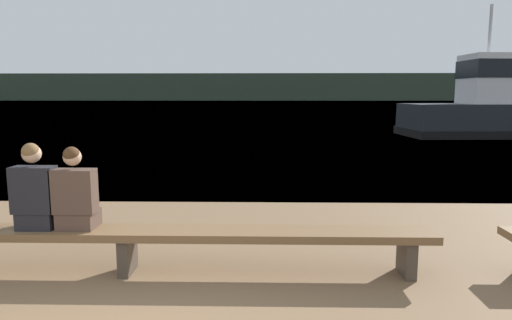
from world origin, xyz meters
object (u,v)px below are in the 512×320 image
at_px(person_left, 35,193).
at_px(person_right, 75,195).
at_px(tugboat_red, 484,111).
at_px(bench_main, 127,237).

distance_m(person_left, person_right, 0.44).
height_order(person_right, tugboat_red, tugboat_red).
height_order(person_left, person_right, person_left).
relative_size(bench_main, person_left, 7.06).
bearing_deg(person_right, bench_main, -0.43).
xyz_separation_m(bench_main, person_right, (-0.55, 0.00, 0.47)).
bearing_deg(person_right, person_left, -179.81).
distance_m(person_left, tugboat_red, 21.72).
bearing_deg(tugboat_red, bench_main, 142.14).
height_order(person_left, tugboat_red, tugboat_red).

